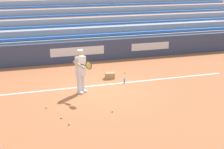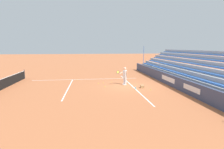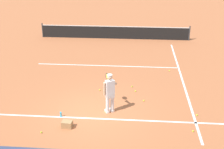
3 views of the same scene
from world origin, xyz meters
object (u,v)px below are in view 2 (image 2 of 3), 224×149
(tennis_player, at_px, (125,76))
(ball_box_cardboard, at_px, (142,86))
(tennis_ball_toward_net, at_px, (150,90))
(tennis_ball_stray_back, at_px, (77,80))
(tennis_net, at_px, (2,84))
(tennis_ball_on_baseline, at_px, (130,78))
(water_bottle, at_px, (135,88))
(tennis_ball_far_left, at_px, (103,83))
(tennis_ball_far_right, at_px, (105,86))
(tennis_ball_near_player, at_px, (98,83))
(tennis_ball_midcourt, at_px, (119,78))
(tennis_ball_by_box, at_px, (112,82))

(tennis_player, xyz_separation_m, ball_box_cardboard, (-1.53, -1.34, -0.76))
(tennis_ball_toward_net, bearing_deg, tennis_player, 37.02)
(tennis_ball_stray_back, relative_size, tennis_net, 0.01)
(tennis_ball_on_baseline, xyz_separation_m, water_bottle, (-5.23, 0.69, 0.08))
(tennis_player, distance_m, tennis_ball_stray_back, 5.70)
(ball_box_cardboard, bearing_deg, tennis_net, 85.84)
(tennis_ball_far_left, relative_size, tennis_ball_on_baseline, 1.00)
(tennis_ball_far_right, relative_size, tennis_ball_far_left, 1.00)
(tennis_ball_far_right, relative_size, tennis_ball_on_baseline, 1.00)
(tennis_ball_near_player, relative_size, tennis_ball_midcourt, 1.00)
(tennis_ball_near_player, distance_m, water_bottle, 4.23)
(tennis_player, relative_size, tennis_ball_far_left, 25.98)
(tennis_ball_on_baseline, bearing_deg, tennis_ball_near_player, 121.98)
(tennis_player, bearing_deg, tennis_ball_midcourt, -0.51)
(tennis_player, bearing_deg, tennis_net, 93.23)
(tennis_player, bearing_deg, tennis_ball_near_player, 71.02)
(tennis_ball_far_left, xyz_separation_m, water_bottle, (-3.02, -2.63, 0.08))
(tennis_ball_near_player, bearing_deg, tennis_ball_toward_net, -126.97)
(tennis_ball_on_baseline, relative_size, tennis_ball_by_box, 1.00)
(tennis_ball_midcourt, bearing_deg, tennis_ball_far_left, 141.01)
(tennis_ball_by_box, relative_size, tennis_net, 0.01)
(tennis_player, relative_size, tennis_net, 0.15)
(tennis_ball_far_right, bearing_deg, ball_box_cardboard, -104.47)
(tennis_ball_midcourt, relative_size, tennis_ball_stray_back, 1.00)
(tennis_ball_on_baseline, bearing_deg, tennis_ball_midcourt, 74.16)
(tennis_ball_toward_net, bearing_deg, tennis_ball_by_box, 36.97)
(tennis_player, height_order, tennis_ball_by_box, tennis_player)
(tennis_ball_far_left, bearing_deg, ball_box_cardboard, -127.40)
(tennis_player, distance_m, tennis_ball_far_right, 2.31)
(tennis_ball_far_left, xyz_separation_m, tennis_ball_midcourt, (2.57, -2.08, 0.00))
(tennis_ball_far_right, distance_m, tennis_ball_toward_net, 4.24)
(tennis_ball_near_player, xyz_separation_m, tennis_net, (-1.51, 8.56, 0.46))
(tennis_ball_toward_net, xyz_separation_m, tennis_ball_by_box, (3.87, 2.91, 0.00))
(tennis_ball_toward_net, bearing_deg, tennis_ball_near_player, 53.03)
(ball_box_cardboard, xyz_separation_m, tennis_ball_far_left, (2.59, 3.39, -0.10))
(tennis_ball_near_player, xyz_separation_m, water_bottle, (-2.84, -3.14, 0.08))
(tennis_ball_stray_back, relative_size, tennis_ball_on_baseline, 1.00)
(ball_box_cardboard, bearing_deg, tennis_ball_far_left, 52.60)
(tennis_ball_near_player, height_order, tennis_ball_stray_back, same)
(tennis_net, bearing_deg, tennis_ball_far_left, -79.50)
(tennis_net, bearing_deg, ball_box_cardboard, -94.16)
(tennis_player, bearing_deg, tennis_ball_stray_back, 58.93)
(tennis_player, relative_size, tennis_ball_by_box, 25.98)
(tennis_ball_stray_back, bearing_deg, water_bottle, -132.00)
(tennis_ball_toward_net, bearing_deg, tennis_ball_far_left, 48.10)
(tennis_ball_far_left, bearing_deg, tennis_ball_midcourt, -38.99)
(tennis_ball_toward_net, bearing_deg, ball_box_cardboard, 28.76)
(tennis_ball_on_baseline, distance_m, tennis_ball_by_box, 2.98)
(tennis_player, relative_size, tennis_ball_midcourt, 25.98)
(tennis_ball_stray_back, bearing_deg, tennis_player, -121.07)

